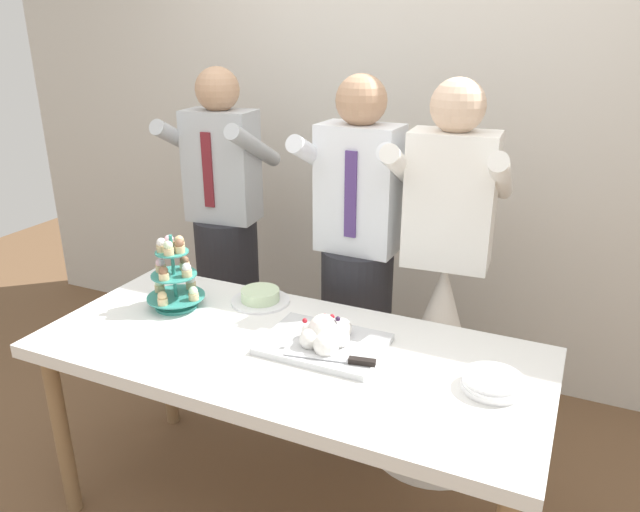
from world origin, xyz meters
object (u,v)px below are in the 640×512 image
object	(u,v)px
person_groom	(357,285)
person_guest	(227,251)
cupcake_stand	(175,277)
round_cake	(260,297)
main_cake_tray	(325,339)
dessert_table	(287,365)
plate_stack	(492,383)
person_bride	(439,336)

from	to	relation	value
person_groom	person_guest	bearing A→B (deg)	170.44
cupcake_stand	round_cake	distance (m)	0.35
cupcake_stand	main_cake_tray	world-z (taller)	cupcake_stand
dessert_table	plate_stack	world-z (taller)	plate_stack
main_cake_tray	person_groom	xyz separation A→B (m)	(-0.12, 0.62, -0.07)
dessert_table	round_cake	xyz separation A→B (m)	(-0.27, 0.28, 0.10)
plate_stack	person_guest	distance (m)	1.66
person_groom	person_guest	size ratio (longest dim) A/B	1.00
round_cake	person_bride	world-z (taller)	person_bride
dessert_table	main_cake_tray	size ratio (longest dim) A/B	4.15
round_cake	person_bride	size ratio (longest dim) A/B	0.14
person_groom	round_cake	bearing A→B (deg)	-125.45
dessert_table	cupcake_stand	xyz separation A→B (m)	(-0.55, 0.10, 0.20)
plate_stack	person_guest	size ratio (longest dim) A/B	0.12
cupcake_stand	dessert_table	bearing A→B (deg)	-10.59
cupcake_stand	person_bride	distance (m)	1.14
cupcake_stand	plate_stack	world-z (taller)	cupcake_stand
main_cake_tray	plate_stack	distance (m)	0.58
cupcake_stand	person_bride	size ratio (longest dim) A/B	0.18
round_cake	dessert_table	bearing A→B (deg)	-46.24
person_guest	plate_stack	bearing A→B (deg)	-27.53
person_guest	dessert_table	bearing A→B (deg)	-46.06
person_bride	person_guest	xyz separation A→B (m)	(-1.16, 0.14, 0.16)
dessert_table	main_cake_tray	bearing A→B (deg)	20.22
dessert_table	cupcake_stand	bearing A→B (deg)	169.41
main_cake_tray	person_guest	size ratio (longest dim) A/B	0.26
main_cake_tray	plate_stack	bearing A→B (deg)	-1.75
cupcake_stand	plate_stack	distance (m)	1.26
cupcake_stand	person_groom	size ratio (longest dim) A/B	0.18
cupcake_stand	person_guest	distance (m)	0.74
cupcake_stand	person_guest	world-z (taller)	person_guest
round_cake	person_groom	bearing A→B (deg)	54.55
person_bride	plate_stack	bearing A→B (deg)	-63.68
dessert_table	person_bride	size ratio (longest dim) A/B	1.08
main_cake_tray	person_bride	world-z (taller)	person_bride
dessert_table	person_guest	size ratio (longest dim) A/B	1.08
cupcake_stand	person_groom	distance (m)	0.81
dessert_table	person_guest	distance (m)	1.10
dessert_table	person_guest	bearing A→B (deg)	133.94
person_groom	person_guest	world-z (taller)	same
cupcake_stand	main_cake_tray	bearing A→B (deg)	-4.82
person_groom	person_bride	distance (m)	0.42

